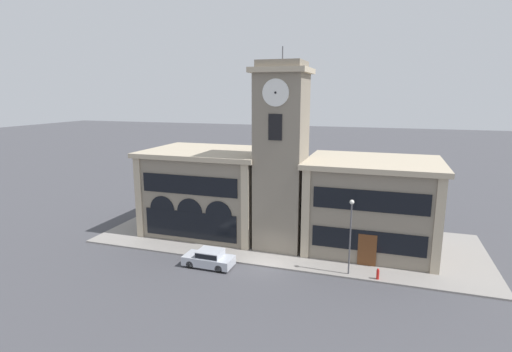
% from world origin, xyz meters
% --- Properties ---
extents(ground_plane, '(300.00, 300.00, 0.00)m').
position_xyz_m(ground_plane, '(0.00, 0.00, 0.00)').
color(ground_plane, '#424247').
extents(sidewalk_kerb, '(36.37, 13.67, 0.15)m').
position_xyz_m(sidewalk_kerb, '(0.00, 6.83, 0.07)').
color(sidewalk_kerb, gray).
rests_on(sidewalk_kerb, ground_plane).
extents(clock_tower, '(4.90, 4.90, 18.14)m').
position_xyz_m(clock_tower, '(-0.00, 4.87, 8.52)').
color(clock_tower, gray).
rests_on(clock_tower, ground_plane).
extents(town_hall_left_wing, '(12.49, 9.60, 8.55)m').
position_xyz_m(town_hall_left_wing, '(-8.29, 7.18, 4.30)').
color(town_hall_left_wing, gray).
rests_on(town_hall_left_wing, ground_plane).
extents(town_hall_right_wing, '(11.85, 9.60, 8.35)m').
position_xyz_m(town_hall_right_wing, '(7.97, 7.19, 4.20)').
color(town_hall_right_wing, gray).
rests_on(town_hall_right_wing, ground_plane).
extents(parked_car_near, '(4.18, 1.92, 1.46)m').
position_xyz_m(parked_car_near, '(-4.49, -1.28, 0.76)').
color(parked_car_near, '#B2B7C1').
rests_on(parked_car_near, ground_plane).
extents(street_lamp, '(0.36, 0.36, 6.07)m').
position_xyz_m(street_lamp, '(6.72, 0.60, 4.11)').
color(street_lamp, '#4C4C51').
rests_on(street_lamp, sidewalk_kerb).
extents(fire_hydrant, '(0.22, 0.22, 0.87)m').
position_xyz_m(fire_hydrant, '(8.95, 0.38, 0.57)').
color(fire_hydrant, red).
rests_on(fire_hydrant, sidewalk_kerb).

